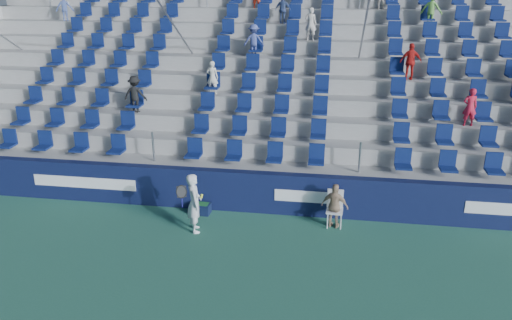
# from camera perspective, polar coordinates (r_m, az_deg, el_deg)

# --- Properties ---
(ground) EXTENTS (70.00, 70.00, 0.00)m
(ground) POSITION_cam_1_polar(r_m,az_deg,el_deg) (11.82, -3.12, -12.41)
(ground) COLOR #2B664F
(ground) RESTS_ON ground
(sponsor_wall) EXTENTS (24.00, 0.32, 1.20)m
(sponsor_wall) POSITION_cam_1_polar(r_m,az_deg,el_deg) (14.27, -0.57, -3.62)
(sponsor_wall) COLOR #10173C
(sponsor_wall) RESTS_ON ground
(grandstand) EXTENTS (24.00, 8.17, 6.63)m
(grandstand) POSITION_cam_1_polar(r_m,az_deg,el_deg) (18.58, 1.98, 7.04)
(grandstand) COLOR #9E9E99
(grandstand) RESTS_ON ground
(tennis_player) EXTENTS (0.69, 0.69, 1.62)m
(tennis_player) POSITION_cam_1_polar(r_m,az_deg,el_deg) (13.18, -7.07, -4.88)
(tennis_player) COLOR silver
(tennis_player) RESTS_ON ground
(line_judge_chair) EXTENTS (0.46, 0.47, 1.00)m
(line_judge_chair) POSITION_cam_1_polar(r_m,az_deg,el_deg) (13.67, 9.00, -5.15)
(line_judge_chair) COLOR white
(line_judge_chair) RESTS_ON ground
(line_judge) EXTENTS (0.79, 0.50, 1.25)m
(line_judge) POSITION_cam_1_polar(r_m,az_deg,el_deg) (13.51, 9.01, -5.22)
(line_judge) COLOR tan
(line_judge) RESTS_ON ground
(ball_bin) EXTENTS (0.56, 0.39, 0.31)m
(ball_bin) POSITION_cam_1_polar(r_m,az_deg,el_deg) (14.37, -6.34, -5.47)
(ball_bin) COLOR #0E1735
(ball_bin) RESTS_ON ground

